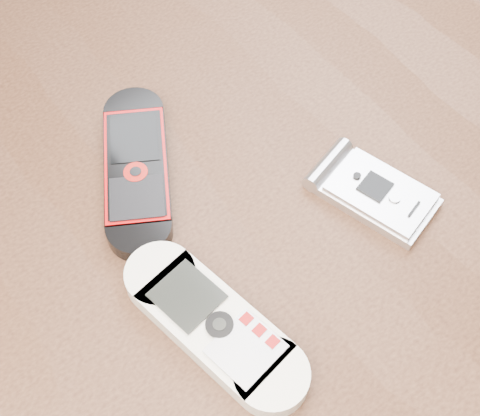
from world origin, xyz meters
The scene contains 4 objects.
table centered at (0.00, 0.00, 0.64)m, with size 1.20×0.80×0.75m.
nokia_white centered at (-0.06, -0.06, 0.76)m, with size 0.05×0.15×0.02m, color white.
nokia_black_red centered at (-0.04, 0.08, 0.76)m, with size 0.05×0.16×0.02m, color black.
motorola_razr centered at (0.10, -0.05, 0.76)m, with size 0.05×0.10×0.02m, color #BBBBC0.
Camera 1 is at (-0.16, -0.22, 1.17)m, focal length 50.00 mm.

